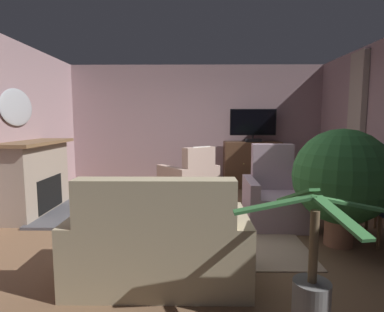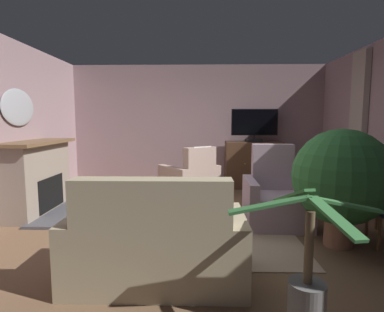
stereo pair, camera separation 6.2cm
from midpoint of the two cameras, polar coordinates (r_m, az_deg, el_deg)
ground_plane at (r=4.54m, az=1.32°, el=-12.71°), size 6.27×6.22×0.04m
wall_back at (r=7.15m, az=1.37°, el=5.63°), size 6.27×0.10×2.73m
curtain_panel_far at (r=6.10m, az=28.61°, el=5.97°), size 0.10×0.44×2.29m
rug_central at (r=4.12m, az=0.55°, el=-14.34°), size 2.63×1.96×0.01m
fireplace at (r=5.53m, az=-26.26°, el=-3.75°), size 0.93×1.63×1.16m
wall_mirror_oval at (r=5.58m, az=-29.13°, el=7.84°), size 0.06×0.89×0.58m
tv_cabinet at (r=6.97m, az=11.48°, el=-1.74°), size 1.22×0.53×1.02m
television at (r=6.85m, az=11.73°, el=5.74°), size 1.00×0.20×0.71m
coffee_table at (r=4.15m, az=-1.41°, el=-9.13°), size 1.13×0.54×0.40m
tv_remote at (r=4.23m, az=0.05°, el=-8.02°), size 0.09×0.18×0.02m
folded_newspaper at (r=4.23m, az=-2.13°, el=-8.13°), size 0.34×0.28×0.01m
sofa_floral at (r=2.92m, az=-5.80°, el=-16.47°), size 1.60×0.85×1.01m
armchair_in_far_corner at (r=6.01m, az=0.05°, el=-4.56°), size 1.24×1.23×1.01m
armchair_facing_sofa at (r=4.63m, az=15.54°, el=-7.79°), size 0.89×0.88×1.13m
side_chair_nearest_door at (r=4.69m, az=30.39°, el=-5.93°), size 0.49×0.48×1.03m
side_chair_far_end at (r=5.36m, az=26.43°, el=-4.23°), size 0.50×0.48×1.03m
potted_plant_on_hearth_side at (r=2.44m, az=21.14°, el=-22.73°), size 1.03×0.99×1.03m
potted_plant_tall_palm_by_window at (r=3.99m, az=26.24°, el=-3.68°), size 1.11×1.11×1.39m
cat at (r=5.47m, az=-11.04°, el=-8.24°), size 0.73×0.19×0.20m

